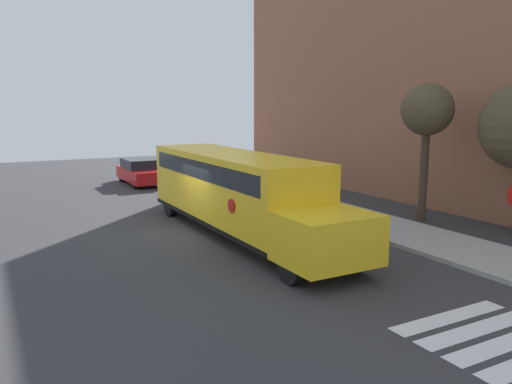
# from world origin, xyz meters

# --- Properties ---
(ground_plane) EXTENTS (60.00, 60.00, 0.00)m
(ground_plane) POSITION_xyz_m (0.00, 0.00, 0.00)
(ground_plane) COLOR #333335
(sidewalk_strip) EXTENTS (44.00, 3.00, 0.15)m
(sidewalk_strip) POSITION_xyz_m (0.00, 6.50, 0.07)
(sidewalk_strip) COLOR #9E9E99
(sidewalk_strip) RESTS_ON ground
(building_backdrop) EXTENTS (32.00, 4.00, 13.12)m
(building_backdrop) POSITION_xyz_m (0.00, 13.00, 6.56)
(building_backdrop) COLOR #935B42
(building_backdrop) RESTS_ON ground
(school_bus) EXTENTS (11.90, 2.57, 2.96)m
(school_bus) POSITION_xyz_m (0.83, 1.14, 1.70)
(school_bus) COLOR yellow
(school_bus) RESTS_ON ground
(parked_car) EXTENTS (4.71, 1.84, 1.51)m
(parked_car) POSITION_xyz_m (-12.98, 1.48, 0.75)
(parked_car) COLOR red
(parked_car) RESTS_ON ground
(tree_far_sidewalk) EXTENTS (2.08, 2.08, 5.57)m
(tree_far_sidewalk) POSITION_xyz_m (2.46, 8.84, 4.42)
(tree_far_sidewalk) COLOR #423323
(tree_far_sidewalk) RESTS_ON ground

